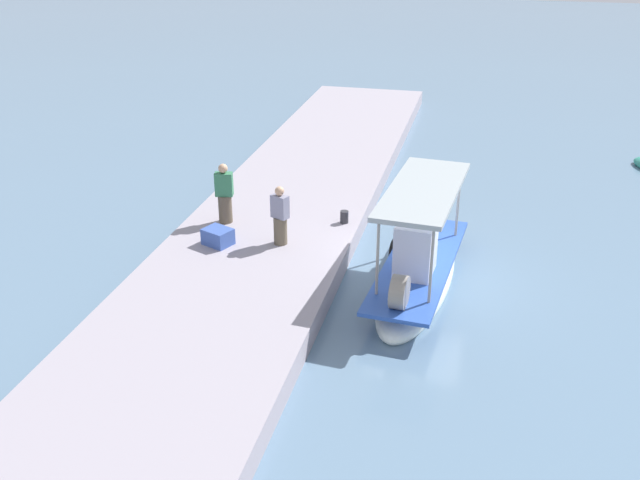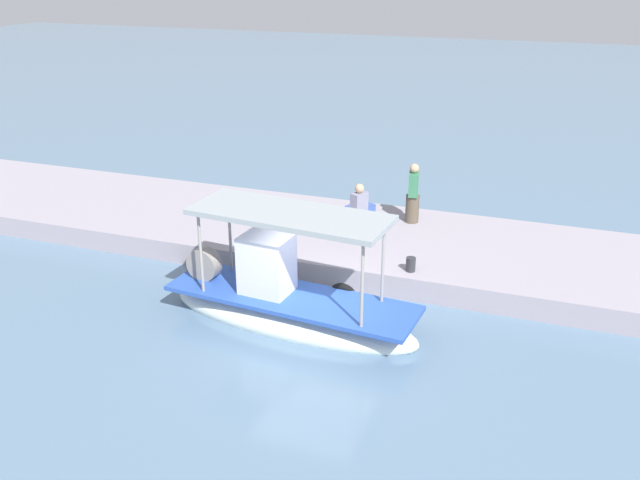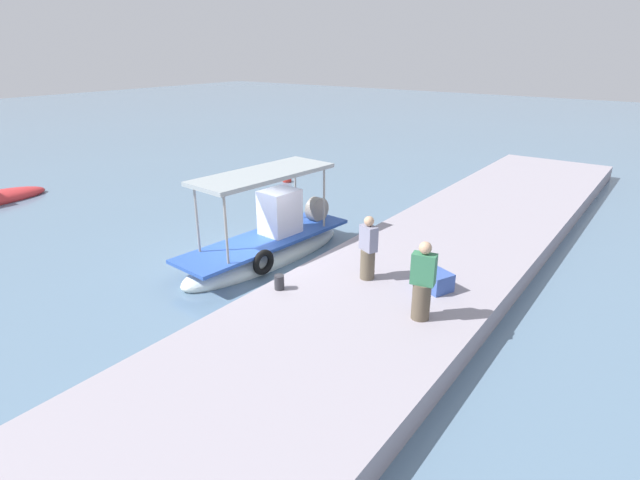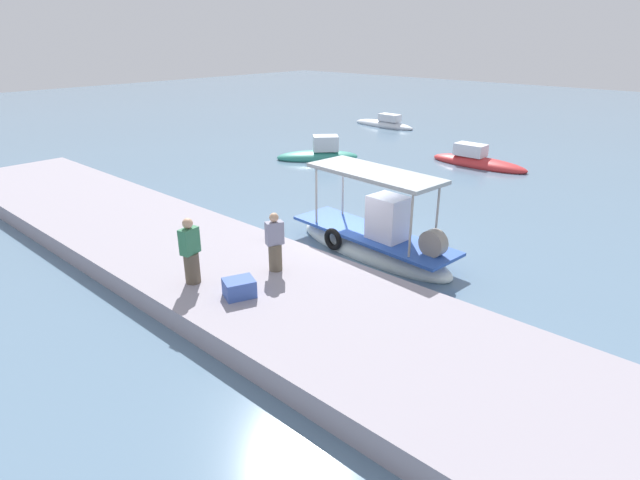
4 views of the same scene
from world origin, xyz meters
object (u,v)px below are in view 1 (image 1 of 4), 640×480
at_px(main_fishing_boat, 417,271).
at_px(mooring_bollard, 344,217).
at_px(cargo_crate, 218,237).
at_px(fisherman_by_crate, 225,196).
at_px(fisherman_near_bollard, 280,218).

height_order(main_fishing_boat, mooring_bollard, main_fishing_boat).
bearing_deg(main_fishing_boat, cargo_crate, -91.00).
height_order(fisherman_by_crate, cargo_crate, fisherman_by_crate).
xyz_separation_m(main_fishing_boat, mooring_bollard, (-2.31, -2.40, 0.29)).
xyz_separation_m(fisherman_near_bollard, fisherman_by_crate, (-1.04, -1.96, 0.05)).
distance_m(main_fishing_boat, fisherman_by_crate, 6.03).
bearing_deg(fisherman_near_bollard, main_fishing_boat, 81.94).
xyz_separation_m(fisherman_near_bollard, mooring_bollard, (-1.77, 1.39, -0.57)).
bearing_deg(cargo_crate, fisherman_near_bollard, 105.16).
bearing_deg(main_fishing_boat, fisherman_near_bollard, -98.06).
relative_size(fisherman_by_crate, cargo_crate, 2.41).
height_order(fisherman_near_bollard, mooring_bollard, fisherman_near_bollard).
relative_size(main_fishing_boat, cargo_crate, 8.49).
distance_m(main_fishing_boat, fisherman_near_bollard, 3.92).
bearing_deg(main_fishing_boat, mooring_bollard, -133.96).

